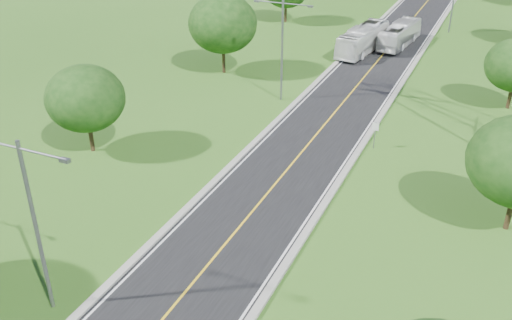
# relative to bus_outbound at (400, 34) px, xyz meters

# --- Properties ---
(ground) EXTENTS (260.00, 260.00, 0.00)m
(ground) POSITION_rel_bus_outbound_xyz_m (-0.96, -8.43, -1.54)
(ground) COLOR #2C5718
(ground) RESTS_ON ground
(road) EXTENTS (8.00, 150.00, 0.06)m
(road) POSITION_rel_bus_outbound_xyz_m (-0.96, -2.43, -1.51)
(road) COLOR black
(road) RESTS_ON ground
(curb_left) EXTENTS (0.50, 150.00, 0.22)m
(curb_left) POSITION_rel_bus_outbound_xyz_m (-5.21, -2.43, -1.43)
(curb_left) COLOR gray
(curb_left) RESTS_ON ground
(curb_right) EXTENTS (0.50, 150.00, 0.22)m
(curb_right) POSITION_rel_bus_outbound_xyz_m (3.29, -2.43, -1.43)
(curb_right) COLOR gray
(curb_right) RESTS_ON ground
(speed_limit_sign) EXTENTS (0.55, 0.09, 2.40)m
(speed_limit_sign) POSITION_rel_bus_outbound_xyz_m (4.24, -30.45, 0.06)
(speed_limit_sign) COLOR slate
(speed_limit_sign) RESTS_ON ground
(streetlight_near_left) EXTENTS (5.90, 0.25, 10.00)m
(streetlight_near_left) POSITION_rel_bus_outbound_xyz_m (-6.96, -56.43, 4.40)
(streetlight_near_left) COLOR slate
(streetlight_near_left) RESTS_ON ground
(streetlight_mid_left) EXTENTS (5.90, 0.25, 10.00)m
(streetlight_mid_left) POSITION_rel_bus_outbound_xyz_m (-6.96, -23.43, 4.40)
(streetlight_mid_left) COLOR slate
(streetlight_mid_left) RESTS_ON ground
(tree_lb) EXTENTS (6.30, 6.30, 7.33)m
(tree_lb) POSITION_rel_bus_outbound_xyz_m (-16.96, -40.43, 3.10)
(tree_lb) COLOR black
(tree_lb) RESTS_ON ground
(tree_lc) EXTENTS (7.56, 7.56, 8.79)m
(tree_lc) POSITION_rel_bus_outbound_xyz_m (-15.96, -18.43, 4.03)
(tree_lc) COLOR black
(tree_lc) RESTS_ON ground
(bus_outbound) EXTENTS (3.66, 10.84, 2.96)m
(bus_outbound) POSITION_rel_bus_outbound_xyz_m (0.00, 0.00, 0.00)
(bus_outbound) COLOR silver
(bus_outbound) RESTS_ON road
(bus_inbound) EXTENTS (4.00, 11.76, 3.21)m
(bus_inbound) POSITION_rel_bus_outbound_xyz_m (-3.64, -4.53, 0.12)
(bus_inbound) COLOR white
(bus_inbound) RESTS_ON road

